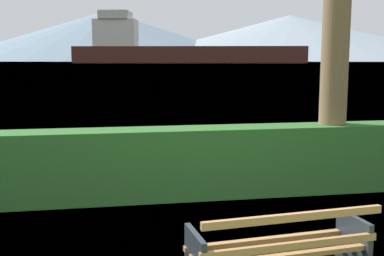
{
  "coord_description": "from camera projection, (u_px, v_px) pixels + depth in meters",
  "views": [
    {
      "loc": [
        -1.46,
        -3.86,
        2.12
      ],
      "look_at": [
        0.0,
        4.33,
        0.91
      ],
      "focal_mm": 44.72,
      "sensor_mm": 36.0,
      "label": 1
    }
  ],
  "objects": [
    {
      "name": "water_surface",
      "position": [
        108.0,
        62.0,
        305.62
      ],
      "size": [
        620.0,
        620.0,
        0.0
      ],
      "primitive_type": "plane",
      "color": "slate",
      "rests_on": "ground_plane"
    },
    {
      "name": "park_bench",
      "position": [
        280.0,
        253.0,
        4.2
      ],
      "size": [
        1.67,
        0.73,
        0.87
      ],
      "color": "olive",
      "rests_on": "ground_plane"
    },
    {
      "name": "hedge_row",
      "position": [
        204.0,
        162.0,
        7.39
      ],
      "size": [
        11.2,
        0.63,
        1.07
      ],
      "primitive_type": "cube",
      "color": "#285B23",
      "rests_on": "ground_plane"
    },
    {
      "name": "cargo_ship_large",
      "position": [
        171.0,
        49.0,
        241.94
      ],
      "size": [
        117.11,
        40.49,
        25.92
      ],
      "color": "#471E19",
      "rests_on": "water_surface"
    },
    {
      "name": "distant_hills",
      "position": [
        113.0,
        38.0,
        545.05
      ],
      "size": [
        868.09,
        421.66,
        56.54
      ],
      "color": "slate",
      "rests_on": "ground_plane"
    }
  ]
}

